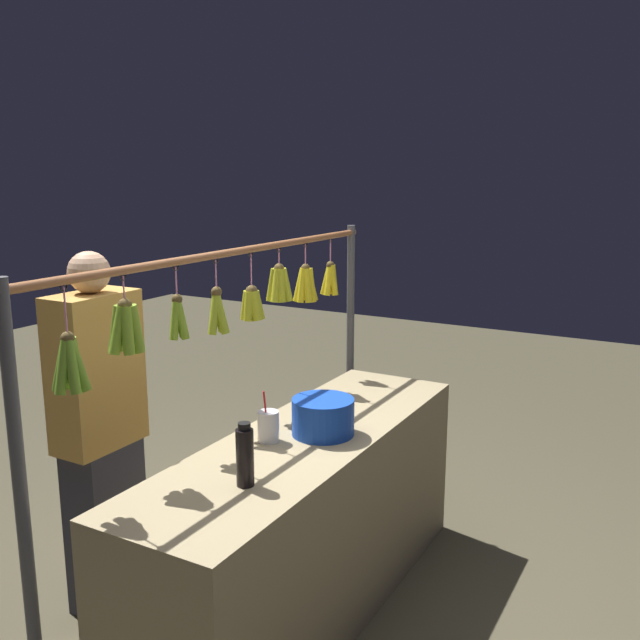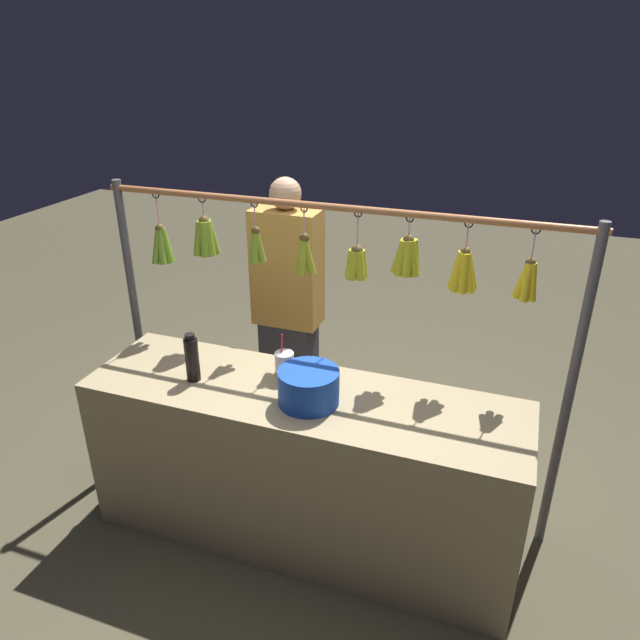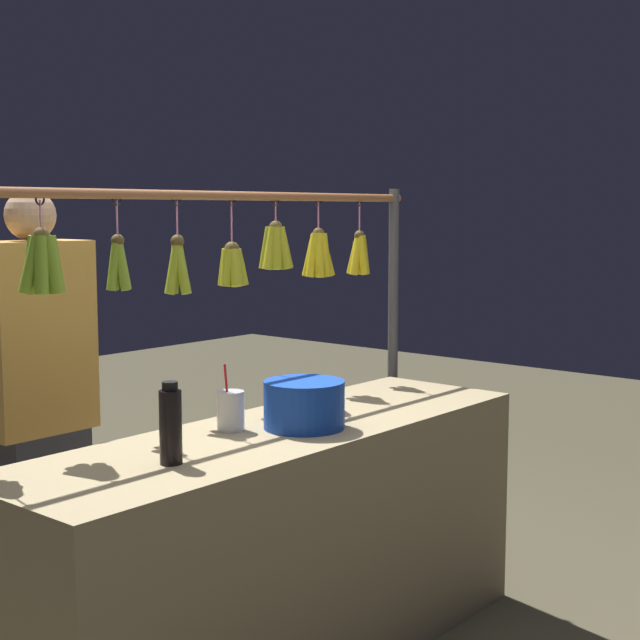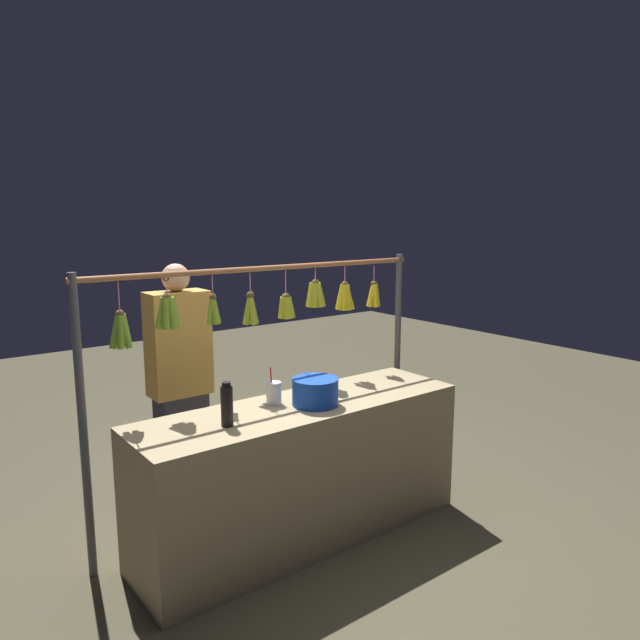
{
  "view_description": "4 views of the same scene",
  "coord_description": "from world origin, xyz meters",
  "px_view_note": "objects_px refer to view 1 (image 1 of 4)",
  "views": [
    {
      "loc": [
        2.41,
        1.43,
        1.92
      ],
      "look_at": [
        -0.13,
        0.0,
        1.3
      ],
      "focal_mm": 39.45,
      "sensor_mm": 36.0,
      "label": 1
    },
    {
      "loc": [
        -0.83,
        2.08,
        2.23
      ],
      "look_at": [
        -0.09,
        0.0,
        1.19
      ],
      "focal_mm": 33.12,
      "sensor_mm": 36.0,
      "label": 2
    },
    {
      "loc": [
        2.2,
        2.03,
        1.53
      ],
      "look_at": [
        -0.2,
        0.0,
        1.16
      ],
      "focal_mm": 52.63,
      "sensor_mm": 36.0,
      "label": 3
    },
    {
      "loc": [
        1.9,
        2.66,
        1.89
      ],
      "look_at": [
        -0.13,
        0.0,
        1.3
      ],
      "focal_mm": 33.28,
      "sensor_mm": 36.0,
      "label": 4
    }
  ],
  "objects_px": {
    "drink_cup": "(268,426)",
    "vendor_person": "(101,438)",
    "blue_bucket": "(323,417)",
    "water_bottle": "(245,456)"
  },
  "relations": [
    {
      "from": "blue_bucket",
      "to": "water_bottle",
      "type": "bearing_deg",
      "value": 0.05
    },
    {
      "from": "water_bottle",
      "to": "drink_cup",
      "type": "height_order",
      "value": "water_bottle"
    },
    {
      "from": "water_bottle",
      "to": "drink_cup",
      "type": "bearing_deg",
      "value": -157.77
    },
    {
      "from": "drink_cup",
      "to": "vendor_person",
      "type": "height_order",
      "value": "vendor_person"
    },
    {
      "from": "blue_bucket",
      "to": "drink_cup",
      "type": "relative_size",
      "value": 1.22
    },
    {
      "from": "water_bottle",
      "to": "vendor_person",
      "type": "height_order",
      "value": "vendor_person"
    },
    {
      "from": "blue_bucket",
      "to": "vendor_person",
      "type": "relative_size",
      "value": 0.17
    },
    {
      "from": "vendor_person",
      "to": "drink_cup",
      "type": "bearing_deg",
      "value": 111.28
    },
    {
      "from": "vendor_person",
      "to": "water_bottle",
      "type": "bearing_deg",
      "value": 81.85
    },
    {
      "from": "blue_bucket",
      "to": "vendor_person",
      "type": "bearing_deg",
      "value": -62.12
    }
  ]
}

